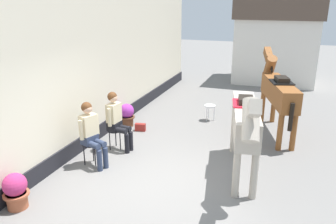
% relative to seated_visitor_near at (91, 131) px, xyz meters
% --- Properties ---
extents(ground_plane, '(40.00, 40.00, 0.00)m').
position_rel_seated_visitor_near_xyz_m(ground_plane, '(1.77, 2.74, -0.78)').
color(ground_plane, slate).
extents(pub_facade_wall, '(0.34, 14.00, 3.40)m').
position_rel_seated_visitor_near_xyz_m(pub_facade_wall, '(-0.78, 1.24, 0.76)').
color(pub_facade_wall, beige).
rests_on(pub_facade_wall, ground_plane).
extents(distant_cottage, '(3.40, 2.60, 3.50)m').
position_rel_seated_visitor_near_xyz_m(distant_cottage, '(3.17, 9.34, 1.02)').
color(distant_cottage, silver).
rests_on(distant_cottage, ground_plane).
extents(seated_visitor_near, '(0.61, 0.49, 1.39)m').
position_rel_seated_visitor_near_xyz_m(seated_visitor_near, '(0.00, 0.00, 0.00)').
color(seated_visitor_near, black).
rests_on(seated_visitor_near, ground_plane).
extents(seated_visitor_far, '(0.61, 0.49, 1.39)m').
position_rel_seated_visitor_near_xyz_m(seated_visitor_far, '(0.12, 0.90, 0.00)').
color(seated_visitor_far, black).
rests_on(seated_visitor_far, ground_plane).
extents(saddled_horse_near, '(0.83, 2.97, 2.06)m').
position_rel_seated_visitor_near_xyz_m(saddled_horse_near, '(3.06, 0.64, 0.38)').
color(saddled_horse_near, '#B2A899').
rests_on(saddled_horse_near, ground_plane).
extents(saddled_horse_far, '(1.12, 2.91, 2.06)m').
position_rel_seated_visitor_near_xyz_m(saddled_horse_far, '(3.55, 3.21, 0.38)').
color(saddled_horse_far, brown).
rests_on(saddled_horse_far, ground_plane).
extents(flower_planter_nearest, '(0.43, 0.43, 0.64)m').
position_rel_seated_visitor_near_xyz_m(flower_planter_nearest, '(-0.38, -1.80, -0.44)').
color(flower_planter_nearest, '#A85638').
rests_on(flower_planter_nearest, ground_plane).
extents(flower_planter_farthest, '(0.43, 0.43, 0.64)m').
position_rel_seated_visitor_near_xyz_m(flower_planter_farthest, '(-0.35, 2.36, -0.44)').
color(flower_planter_farthest, brown).
rests_on(flower_planter_farthest, ground_plane).
extents(spare_stool_white, '(0.32, 0.32, 0.46)m').
position_rel_seated_visitor_near_xyz_m(spare_stool_white, '(1.72, 3.59, -0.38)').
color(spare_stool_white, white).
rests_on(spare_stool_white, ground_plane).
extents(satchel_bag, '(0.30, 0.16, 0.20)m').
position_rel_seated_visitor_near_xyz_m(satchel_bag, '(0.15, 2.14, -0.68)').
color(satchel_bag, maroon).
rests_on(satchel_bag, ground_plane).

